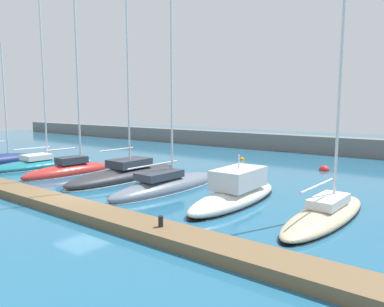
{
  "coord_description": "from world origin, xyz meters",
  "views": [
    {
      "loc": [
        16.86,
        -11.98,
        5.23
      ],
      "look_at": [
        2.48,
        6.85,
        2.09
      ],
      "focal_mm": 34.02,
      "sensor_mm": 36.0,
      "label": 1
    }
  ],
  "objects_px": {
    "sailboat_charcoal_fourth": "(126,173)",
    "mooring_buoy_red": "(324,171)",
    "sailboat_navy_nearest": "(0,160)",
    "sailboat_red_third": "(69,169)",
    "sailboat_sand_seventh": "(326,213)",
    "sailboat_slate_fifth": "(168,185)",
    "motorboat_ivory_sixth": "(236,193)",
    "sailboat_teal_second": "(42,163)",
    "mooring_buoy_orange": "(242,160)",
    "dock_bollard": "(161,221)"
  },
  "relations": [
    {
      "from": "sailboat_teal_second",
      "to": "motorboat_ivory_sixth",
      "type": "distance_m",
      "value": 19.41
    },
    {
      "from": "sailboat_navy_nearest",
      "to": "motorboat_ivory_sixth",
      "type": "xyz_separation_m",
      "value": [
        23.6,
        1.51,
        0.17
      ]
    },
    {
      "from": "sailboat_teal_second",
      "to": "mooring_buoy_red",
      "type": "height_order",
      "value": "sailboat_teal_second"
    },
    {
      "from": "sailboat_slate_fifth",
      "to": "motorboat_ivory_sixth",
      "type": "relative_size",
      "value": 2.24
    },
    {
      "from": "sailboat_red_third",
      "to": "mooring_buoy_red",
      "type": "height_order",
      "value": "sailboat_red_third"
    },
    {
      "from": "mooring_buoy_red",
      "to": "motorboat_ivory_sixth",
      "type": "bearing_deg",
      "value": -93.17
    },
    {
      "from": "sailboat_navy_nearest",
      "to": "sailboat_red_third",
      "type": "distance_m",
      "value": 9.31
    },
    {
      "from": "motorboat_ivory_sixth",
      "to": "sailboat_slate_fifth",
      "type": "bearing_deg",
      "value": 88.66
    },
    {
      "from": "sailboat_teal_second",
      "to": "mooring_buoy_orange",
      "type": "xyz_separation_m",
      "value": [
        11.94,
        13.71,
        -0.28
      ]
    },
    {
      "from": "sailboat_red_third",
      "to": "sailboat_teal_second",
      "type": "bearing_deg",
      "value": 86.37
    },
    {
      "from": "sailboat_navy_nearest",
      "to": "sailboat_red_third",
      "type": "relative_size",
      "value": 0.7
    },
    {
      "from": "sailboat_teal_second",
      "to": "sailboat_slate_fifth",
      "type": "bearing_deg",
      "value": -88.03
    },
    {
      "from": "mooring_buoy_orange",
      "to": "dock_bollard",
      "type": "height_order",
      "value": "dock_bollard"
    },
    {
      "from": "sailboat_slate_fifth",
      "to": "mooring_buoy_orange",
      "type": "relative_size",
      "value": 33.19
    },
    {
      "from": "sailboat_charcoal_fourth",
      "to": "dock_bollard",
      "type": "xyz_separation_m",
      "value": [
        9.85,
        -7.12,
        0.26
      ]
    },
    {
      "from": "sailboat_navy_nearest",
      "to": "dock_bollard",
      "type": "height_order",
      "value": "sailboat_navy_nearest"
    },
    {
      "from": "sailboat_red_third",
      "to": "dock_bollard",
      "type": "relative_size",
      "value": 35.25
    },
    {
      "from": "sailboat_red_third",
      "to": "sailboat_sand_seventh",
      "type": "distance_m",
      "value": 19.14
    },
    {
      "from": "mooring_buoy_orange",
      "to": "sailboat_sand_seventh",
      "type": "bearing_deg",
      "value": -48.43
    },
    {
      "from": "sailboat_slate_fifth",
      "to": "motorboat_ivory_sixth",
      "type": "bearing_deg",
      "value": -88.47
    },
    {
      "from": "sailboat_navy_nearest",
      "to": "sailboat_red_third",
      "type": "bearing_deg",
      "value": -84.51
    },
    {
      "from": "sailboat_navy_nearest",
      "to": "sailboat_slate_fifth",
      "type": "xyz_separation_m",
      "value": [
        18.66,
        1.6,
        -0.05
      ]
    },
    {
      "from": "sailboat_sand_seventh",
      "to": "mooring_buoy_orange",
      "type": "xyz_separation_m",
      "value": [
        -12.26,
        13.82,
        -0.29
      ]
    },
    {
      "from": "motorboat_ivory_sixth",
      "to": "mooring_buoy_red",
      "type": "relative_size",
      "value": 9.7
    },
    {
      "from": "sailboat_charcoal_fourth",
      "to": "sailboat_sand_seventh",
      "type": "bearing_deg",
      "value": -92.92
    },
    {
      "from": "sailboat_sand_seventh",
      "to": "sailboat_navy_nearest",
      "type": "bearing_deg",
      "value": 95.46
    },
    {
      "from": "sailboat_slate_fifth",
      "to": "sailboat_sand_seventh",
      "type": "distance_m",
      "value": 9.74
    },
    {
      "from": "mooring_buoy_red",
      "to": "dock_bollard",
      "type": "xyz_separation_m",
      "value": [
        -0.41,
        -19.14,
        0.67
      ]
    },
    {
      "from": "sailboat_teal_second",
      "to": "sailboat_navy_nearest",
      "type": "bearing_deg",
      "value": 112.82
    },
    {
      "from": "sailboat_teal_second",
      "to": "sailboat_slate_fifth",
      "type": "xyz_separation_m",
      "value": [
        14.46,
        0.0,
        0.04
      ]
    },
    {
      "from": "sailboat_slate_fifth",
      "to": "mooring_buoy_red",
      "type": "bearing_deg",
      "value": -21.5
    },
    {
      "from": "sailboat_red_third",
      "to": "mooring_buoy_red",
      "type": "distance_m",
      "value": 20.16
    },
    {
      "from": "sailboat_charcoal_fourth",
      "to": "mooring_buoy_red",
      "type": "bearing_deg",
      "value": -40.29
    },
    {
      "from": "sailboat_teal_second",
      "to": "sailboat_sand_seventh",
      "type": "xyz_separation_m",
      "value": [
        24.2,
        -0.11,
        0.02
      ]
    },
    {
      "from": "sailboat_slate_fifth",
      "to": "dock_bollard",
      "type": "bearing_deg",
      "value": -138.4
    },
    {
      "from": "sailboat_navy_nearest",
      "to": "sailboat_sand_seventh",
      "type": "bearing_deg",
      "value": -86.89
    },
    {
      "from": "sailboat_teal_second",
      "to": "sailboat_sand_seventh",
      "type": "relative_size",
      "value": 1.11
    },
    {
      "from": "motorboat_ivory_sixth",
      "to": "dock_bollard",
      "type": "relative_size",
      "value": 18.44
    },
    {
      "from": "sailboat_slate_fifth",
      "to": "mooring_buoy_red",
      "type": "height_order",
      "value": "sailboat_slate_fifth"
    },
    {
      "from": "sailboat_navy_nearest",
      "to": "mooring_buoy_orange",
      "type": "relative_size",
      "value": 19.82
    },
    {
      "from": "sailboat_charcoal_fourth",
      "to": "mooring_buoy_orange",
      "type": "height_order",
      "value": "sailboat_charcoal_fourth"
    },
    {
      "from": "sailboat_slate_fifth",
      "to": "mooring_buoy_orange",
      "type": "bearing_deg",
      "value": 12.93
    },
    {
      "from": "sailboat_navy_nearest",
      "to": "sailboat_charcoal_fourth",
      "type": "relative_size",
      "value": 0.63
    },
    {
      "from": "sailboat_navy_nearest",
      "to": "sailboat_teal_second",
      "type": "height_order",
      "value": "sailboat_teal_second"
    },
    {
      "from": "sailboat_navy_nearest",
      "to": "mooring_buoy_orange",
      "type": "bearing_deg",
      "value": -46.41
    },
    {
      "from": "sailboat_teal_second",
      "to": "dock_bollard",
      "type": "xyz_separation_m",
      "value": [
        19.71,
        -6.45,
        0.39
      ]
    },
    {
      "from": "sailboat_teal_second",
      "to": "sailboat_slate_fifth",
      "type": "relative_size",
      "value": 0.8
    },
    {
      "from": "sailboat_navy_nearest",
      "to": "mooring_buoy_red",
      "type": "bearing_deg",
      "value": -59.45
    },
    {
      "from": "sailboat_red_third",
      "to": "sailboat_sand_seventh",
      "type": "bearing_deg",
      "value": -83.64
    },
    {
      "from": "sailboat_navy_nearest",
      "to": "sailboat_sand_seventh",
      "type": "xyz_separation_m",
      "value": [
        28.4,
        1.49,
        -0.08
      ]
    }
  ]
}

